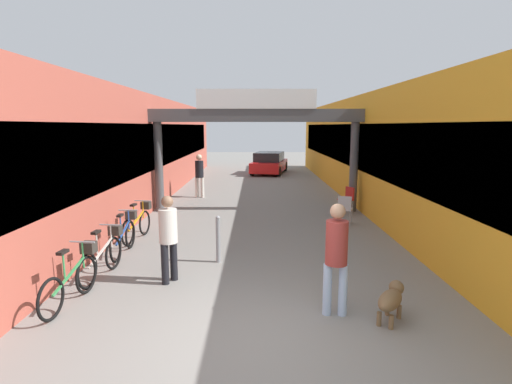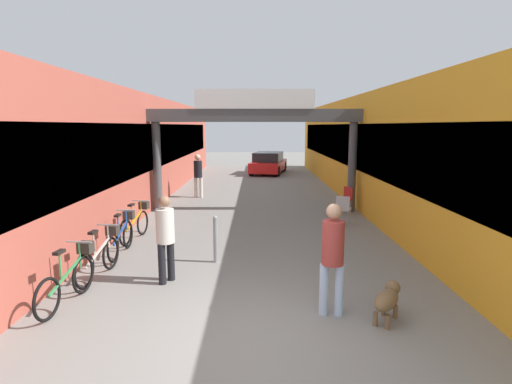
{
  "view_description": "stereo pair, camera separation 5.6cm",
  "coord_description": "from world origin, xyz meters",
  "px_view_note": "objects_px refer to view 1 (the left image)",
  "views": [
    {
      "loc": [
        -0.01,
        -5.09,
        2.94
      ],
      "look_at": [
        0.0,
        4.77,
        1.3
      ],
      "focal_mm": 28.0,
      "sensor_mm": 36.0,
      "label": 1
    },
    {
      "loc": [
        0.04,
        -5.09,
        2.94
      ],
      "look_at": [
        0.0,
        4.77,
        1.3
      ],
      "focal_mm": 28.0,
      "sensor_mm": 36.0,
      "label": 2
    }
  ],
  "objects_px": {
    "bicycle_green_nearest": "(73,278)",
    "cafe_chair_aluminium_nearer": "(345,207)",
    "pedestrian_with_dog": "(336,252)",
    "pedestrian_companion": "(168,233)",
    "parked_car_red": "(269,163)",
    "dog_on_leash": "(391,299)",
    "bicycle_orange_farthest": "(138,223)",
    "cafe_chair_red_farther": "(347,197)",
    "pedestrian_carrying_crate": "(199,173)",
    "bicycle_blue_third": "(124,235)",
    "bollard_post_metal": "(218,239)",
    "bicycle_silver_second": "(103,255)"
  },
  "relations": [
    {
      "from": "bicycle_orange_farthest",
      "to": "cafe_chair_red_farther",
      "type": "relative_size",
      "value": 1.89
    },
    {
      "from": "pedestrian_with_dog",
      "to": "pedestrian_carrying_crate",
      "type": "relative_size",
      "value": 1.0
    },
    {
      "from": "pedestrian_companion",
      "to": "dog_on_leash",
      "type": "height_order",
      "value": "pedestrian_companion"
    },
    {
      "from": "pedestrian_companion",
      "to": "bicycle_silver_second",
      "type": "distance_m",
      "value": 1.49
    },
    {
      "from": "pedestrian_with_dog",
      "to": "bollard_post_metal",
      "type": "height_order",
      "value": "pedestrian_with_dog"
    },
    {
      "from": "pedestrian_companion",
      "to": "cafe_chair_aluminium_nearer",
      "type": "bearing_deg",
      "value": 45.81
    },
    {
      "from": "dog_on_leash",
      "to": "cafe_chair_red_farther",
      "type": "xyz_separation_m",
      "value": [
        1.05,
        7.61,
        0.19
      ]
    },
    {
      "from": "bicycle_blue_third",
      "to": "bicycle_orange_farthest",
      "type": "height_order",
      "value": "same"
    },
    {
      "from": "cafe_chair_red_farther",
      "to": "bollard_post_metal",
      "type": "bearing_deg",
      "value": -128.34
    },
    {
      "from": "bicycle_orange_farthest",
      "to": "cafe_chair_red_farther",
      "type": "xyz_separation_m",
      "value": [
        6.19,
        3.15,
        0.1
      ]
    },
    {
      "from": "pedestrian_with_dog",
      "to": "bicycle_blue_third",
      "type": "bearing_deg",
      "value": 144.36
    },
    {
      "from": "bicycle_green_nearest",
      "to": "bicycle_silver_second",
      "type": "distance_m",
      "value": 1.2
    },
    {
      "from": "bicycle_green_nearest",
      "to": "cafe_chair_aluminium_nearer",
      "type": "xyz_separation_m",
      "value": [
        5.71,
        5.31,
        0.1
      ]
    },
    {
      "from": "bicycle_green_nearest",
      "to": "bicycle_orange_farthest",
      "type": "bearing_deg",
      "value": 90.45
    },
    {
      "from": "pedestrian_with_dog",
      "to": "bicycle_green_nearest",
      "type": "relative_size",
      "value": 1.06
    },
    {
      "from": "pedestrian_with_dog",
      "to": "dog_on_leash",
      "type": "height_order",
      "value": "pedestrian_with_dog"
    },
    {
      "from": "bicycle_silver_second",
      "to": "pedestrian_companion",
      "type": "bearing_deg",
      "value": -12.87
    },
    {
      "from": "bollard_post_metal",
      "to": "parked_car_red",
      "type": "distance_m",
      "value": 16.47
    },
    {
      "from": "bollard_post_metal",
      "to": "parked_car_red",
      "type": "relative_size",
      "value": 0.24
    },
    {
      "from": "pedestrian_companion",
      "to": "bicycle_blue_third",
      "type": "distance_m",
      "value": 2.3
    },
    {
      "from": "pedestrian_carrying_crate",
      "to": "parked_car_red",
      "type": "distance_m",
      "value": 9.0
    },
    {
      "from": "cafe_chair_aluminium_nearer",
      "to": "bicycle_orange_farthest",
      "type": "bearing_deg",
      "value": -165.54
    },
    {
      "from": "pedestrian_carrying_crate",
      "to": "cafe_chair_aluminium_nearer",
      "type": "bearing_deg",
      "value": -43.16
    },
    {
      "from": "pedestrian_companion",
      "to": "dog_on_leash",
      "type": "xyz_separation_m",
      "value": [
        3.7,
        -1.52,
        -0.6
      ]
    },
    {
      "from": "bicycle_blue_third",
      "to": "bicycle_orange_farthest",
      "type": "xyz_separation_m",
      "value": [
        -0.03,
        1.2,
        0.0
      ]
    },
    {
      "from": "cafe_chair_aluminium_nearer",
      "to": "dog_on_leash",
      "type": "bearing_deg",
      "value": -95.76
    },
    {
      "from": "dog_on_leash",
      "to": "pedestrian_companion",
      "type": "bearing_deg",
      "value": 157.58
    },
    {
      "from": "bollard_post_metal",
      "to": "pedestrian_companion",
      "type": "bearing_deg",
      "value": -126.15
    },
    {
      "from": "pedestrian_carrying_crate",
      "to": "bicycle_blue_third",
      "type": "bearing_deg",
      "value": -95.59
    },
    {
      "from": "dog_on_leash",
      "to": "parked_car_red",
      "type": "relative_size",
      "value": 0.18
    },
    {
      "from": "pedestrian_with_dog",
      "to": "bicycle_silver_second",
      "type": "relative_size",
      "value": 1.06
    },
    {
      "from": "bicycle_silver_second",
      "to": "pedestrian_carrying_crate",
      "type": "bearing_deg",
      "value": 85.66
    },
    {
      "from": "pedestrian_with_dog",
      "to": "dog_on_leash",
      "type": "relative_size",
      "value": 2.32
    },
    {
      "from": "bicycle_green_nearest",
      "to": "parked_car_red",
      "type": "xyz_separation_m",
      "value": [
        3.89,
        18.4,
        0.21
      ]
    },
    {
      "from": "pedestrian_companion",
      "to": "bollard_post_metal",
      "type": "relative_size",
      "value": 1.61
    },
    {
      "from": "pedestrian_companion",
      "to": "parked_car_red",
      "type": "xyz_separation_m",
      "value": [
        2.47,
        17.51,
        -0.31
      ]
    },
    {
      "from": "dog_on_leash",
      "to": "cafe_chair_aluminium_nearer",
      "type": "bearing_deg",
      "value": 84.24
    },
    {
      "from": "pedestrian_with_dog",
      "to": "cafe_chair_red_farther",
      "type": "height_order",
      "value": "pedestrian_with_dog"
    },
    {
      "from": "cafe_chair_red_farther",
      "to": "bicycle_silver_second",
      "type": "bearing_deg",
      "value": -136.59
    },
    {
      "from": "bicycle_green_nearest",
      "to": "cafe_chair_aluminium_nearer",
      "type": "distance_m",
      "value": 7.8
    },
    {
      "from": "bicycle_silver_second",
      "to": "bollard_post_metal",
      "type": "distance_m",
      "value": 2.33
    },
    {
      "from": "pedestrian_with_dog",
      "to": "dog_on_leash",
      "type": "distance_m",
      "value": 1.08
    },
    {
      "from": "dog_on_leash",
      "to": "bicycle_green_nearest",
      "type": "bearing_deg",
      "value": 172.95
    },
    {
      "from": "pedestrian_companion",
      "to": "pedestrian_carrying_crate",
      "type": "height_order",
      "value": "pedestrian_carrying_crate"
    },
    {
      "from": "pedestrian_with_dog",
      "to": "bollard_post_metal",
      "type": "xyz_separation_m",
      "value": [
        -2.06,
        2.46,
        -0.5
      ]
    },
    {
      "from": "pedestrian_with_dog",
      "to": "bicycle_green_nearest",
      "type": "bearing_deg",
      "value": 174.12
    },
    {
      "from": "bicycle_green_nearest",
      "to": "bollard_post_metal",
      "type": "distance_m",
      "value": 3.01
    },
    {
      "from": "dog_on_leash",
      "to": "bicycle_blue_third",
      "type": "distance_m",
      "value": 6.06
    },
    {
      "from": "cafe_chair_aluminium_nearer",
      "to": "cafe_chair_red_farther",
      "type": "bearing_deg",
      "value": 74.95
    },
    {
      "from": "bicycle_silver_second",
      "to": "cafe_chair_aluminium_nearer",
      "type": "relative_size",
      "value": 1.89
    }
  ]
}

